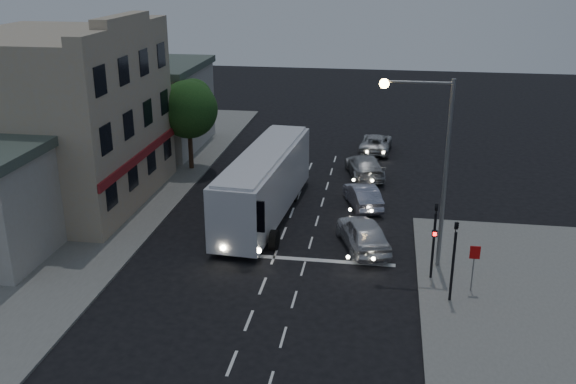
% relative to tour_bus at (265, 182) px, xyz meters
% --- Properties ---
extents(ground, '(120.00, 120.00, 0.00)m').
position_rel_tour_bus_xyz_m(ground, '(1.46, -7.32, -2.08)').
color(ground, black).
extents(sidewalk_far, '(12.00, 50.00, 0.12)m').
position_rel_tour_bus_xyz_m(sidewalk_far, '(-11.54, 0.68, -2.02)').
color(sidewalk_far, slate).
rests_on(sidewalk_far, ground).
extents(road_markings, '(8.00, 30.55, 0.01)m').
position_rel_tour_bus_xyz_m(road_markings, '(2.75, -4.01, -2.08)').
color(road_markings, silver).
rests_on(road_markings, ground).
extents(tour_bus, '(3.57, 12.72, 3.85)m').
position_rel_tour_bus_xyz_m(tour_bus, '(0.00, 0.00, 0.00)').
color(tour_bus, silver).
rests_on(tour_bus, ground).
extents(car_suv, '(3.36, 5.22, 1.65)m').
position_rel_tour_bus_xyz_m(car_suv, '(5.78, -3.52, -1.26)').
color(car_suv, silver).
rests_on(car_suv, ground).
extents(car_sedan_a, '(2.69, 4.47, 1.39)m').
position_rel_tour_bus_xyz_m(car_sedan_a, '(5.50, 2.32, -1.39)').
color(car_sedan_a, '#A5A4B6').
rests_on(car_sedan_a, ground).
extents(car_sedan_b, '(3.20, 5.49, 1.49)m').
position_rel_tour_bus_xyz_m(car_sedan_b, '(5.39, 8.01, -1.34)').
color(car_sedan_b, '#AEAEAE').
rests_on(car_sedan_b, ground).
extents(car_sedan_c, '(2.55, 4.97, 1.34)m').
position_rel_tour_bus_xyz_m(car_sedan_c, '(5.99, 14.18, -1.41)').
color(car_sedan_c, '#B9B9B9').
rests_on(car_sedan_c, ground).
extents(traffic_signal_main, '(0.25, 0.35, 4.10)m').
position_rel_tour_bus_xyz_m(traffic_signal_main, '(9.06, -6.54, 0.34)').
color(traffic_signal_main, black).
rests_on(traffic_signal_main, sidewalk_near).
extents(traffic_signal_side, '(0.18, 0.15, 4.10)m').
position_rel_tour_bus_xyz_m(traffic_signal_side, '(9.76, -8.52, 0.34)').
color(traffic_signal_side, black).
rests_on(traffic_signal_side, sidewalk_near).
extents(regulatory_sign, '(0.45, 0.12, 2.20)m').
position_rel_tour_bus_xyz_m(regulatory_sign, '(10.76, -7.56, -0.49)').
color(regulatory_sign, slate).
rests_on(regulatory_sign, sidewalk_near).
extents(streetlight, '(3.32, 0.44, 9.00)m').
position_rel_tour_bus_xyz_m(streetlight, '(8.81, -5.12, 3.65)').
color(streetlight, slate).
rests_on(streetlight, sidewalk_near).
extents(main_building, '(10.12, 12.00, 11.00)m').
position_rel_tour_bus_xyz_m(main_building, '(-12.49, 0.68, 3.08)').
color(main_building, tan).
rests_on(main_building, sidewalk_far).
extents(low_building_north, '(9.40, 9.40, 6.50)m').
position_rel_tour_bus_xyz_m(low_building_north, '(-12.04, 12.68, 1.31)').
color(low_building_north, '#A19B91').
rests_on(low_building_north, sidewalk_far).
extents(street_tree, '(4.00, 4.00, 6.20)m').
position_rel_tour_bus_xyz_m(street_tree, '(-6.74, 7.70, 2.41)').
color(street_tree, black).
rests_on(street_tree, sidewalk_far).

